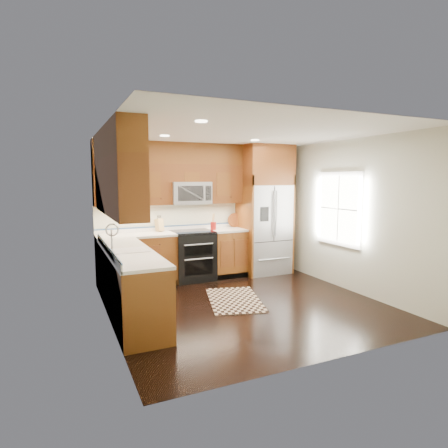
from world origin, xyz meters
name	(u,v)px	position (x,y,z in m)	size (l,w,h in m)	color
ground	(244,304)	(0.00, 0.00, 0.00)	(4.00, 4.00, 0.00)	black
wall_back	(199,211)	(0.00, 2.00, 1.30)	(4.00, 0.02, 2.60)	beige
wall_left	(108,227)	(-2.00, 0.00, 1.30)	(0.02, 4.00, 2.60)	beige
wall_right	(348,215)	(2.00, 0.00, 1.30)	(0.02, 4.00, 2.60)	beige
window	(339,209)	(1.98, 0.20, 1.40)	(0.04, 1.10, 1.30)	white
base_cabinets	(152,270)	(-1.23, 0.90, 0.45)	(2.85, 3.00, 0.90)	brown
countertop	(158,240)	(-1.09, 1.01, 0.92)	(2.86, 3.01, 0.04)	white
upper_cabinets	(152,173)	(-1.15, 1.09, 2.02)	(2.85, 3.00, 1.15)	brown
range	(193,256)	(-0.25, 1.67, 0.47)	(0.76, 0.67, 0.95)	black
microwave	(190,193)	(-0.25, 1.80, 1.66)	(0.76, 0.40, 0.42)	#B2B2B7
refrigerator	(265,210)	(1.30, 1.63, 1.30)	(0.98, 0.75, 2.60)	#B2B2B7
sink_faucet	(126,247)	(-1.73, 0.23, 0.99)	(0.54, 0.44, 0.37)	#B2B2B7
rug	(234,300)	(-0.06, 0.23, 0.01)	(0.79, 1.32, 0.01)	black
knife_block	(159,225)	(-0.83, 1.91, 1.06)	(0.14, 0.17, 0.30)	tan
utensil_crock	(213,224)	(0.19, 1.70, 1.05)	(0.13, 0.13, 0.32)	maroon
cutting_board	(235,227)	(0.75, 1.90, 0.95)	(0.29, 0.29, 0.02)	brown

